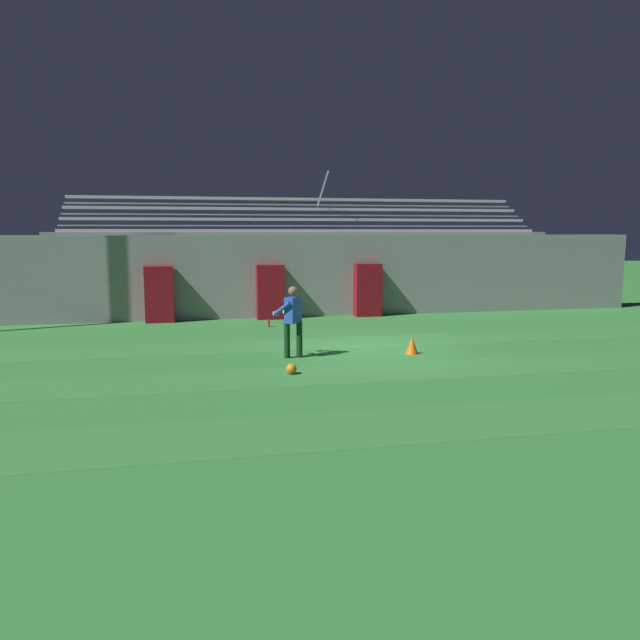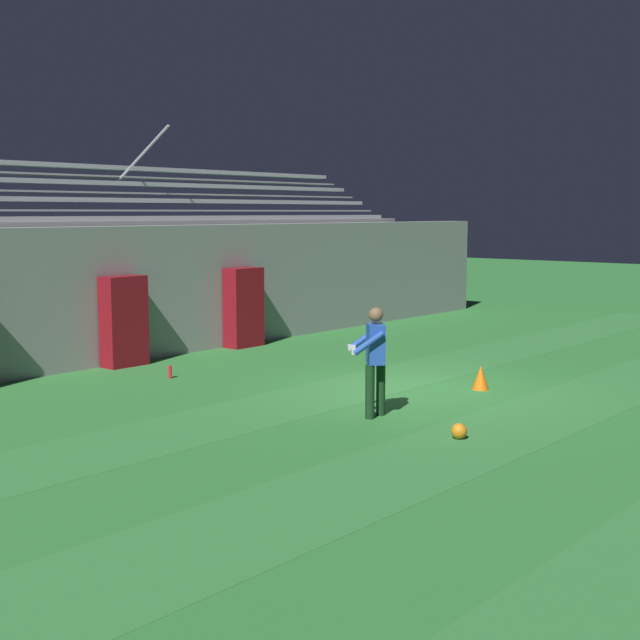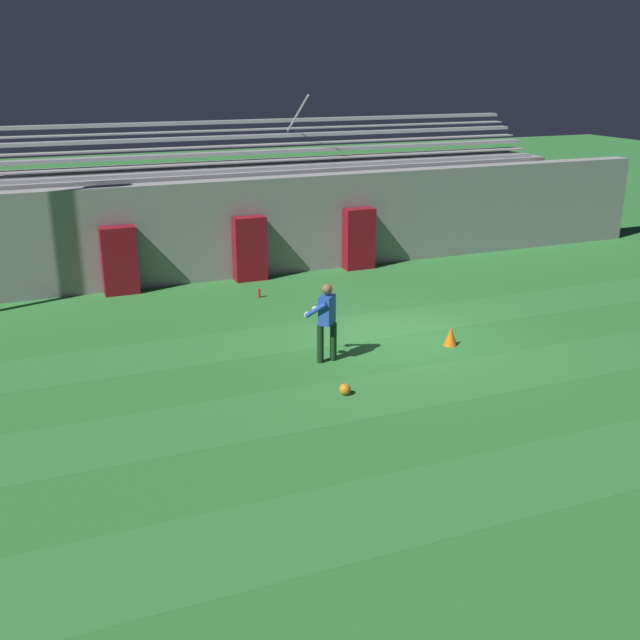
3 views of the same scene
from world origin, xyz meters
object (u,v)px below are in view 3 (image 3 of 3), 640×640
object	(u,v)px
padding_pillar_far_left	(119,261)
padding_pillar_gate_right	(359,239)
soccer_ball	(345,389)
traffic_cone	(451,336)
padding_pillar_gate_left	(250,249)
goalkeeper	(326,317)
water_bottle	(259,293)

from	to	relation	value
padding_pillar_far_left	padding_pillar_gate_right	bearing A→B (deg)	0.00
soccer_ball	traffic_cone	size ratio (longest dim) A/B	0.52
traffic_cone	padding_pillar_gate_left	bearing A→B (deg)	110.49
goalkeeper	soccer_ball	bearing A→B (deg)	-100.72
padding_pillar_far_left	water_bottle	world-z (taller)	padding_pillar_far_left
goalkeeper	traffic_cone	bearing A→B (deg)	-3.54
padding_pillar_far_left	water_bottle	size ratio (longest dim) A/B	7.58
traffic_cone	water_bottle	bearing A→B (deg)	119.40
padding_pillar_gate_left	water_bottle	xyz separation A→B (m)	(-0.30, -1.73, -0.79)
traffic_cone	goalkeeper	bearing A→B (deg)	176.46
padding_pillar_gate_right	water_bottle	distance (m)	4.16
padding_pillar_gate_right	water_bottle	world-z (taller)	padding_pillar_gate_right
soccer_ball	padding_pillar_far_left	bearing A→B (deg)	109.52
padding_pillar_gate_right	padding_pillar_gate_left	bearing A→B (deg)	180.00
padding_pillar_gate_right	water_bottle	xyz separation A→B (m)	(-3.69, -1.73, -0.79)
soccer_ball	water_bottle	distance (m)	6.50
padding_pillar_gate_left	soccer_ball	bearing A→B (deg)	-94.81
goalkeeper	traffic_cone	world-z (taller)	goalkeeper
traffic_cone	soccer_ball	bearing A→B (deg)	-154.78
goalkeeper	soccer_ball	distance (m)	1.91
padding_pillar_gate_left	water_bottle	world-z (taller)	padding_pillar_gate_left
padding_pillar_gate_left	traffic_cone	bearing A→B (deg)	-69.51
goalkeeper	soccer_ball	size ratio (longest dim) A/B	7.59
padding_pillar_gate_left	padding_pillar_far_left	distance (m)	3.60
padding_pillar_far_left	traffic_cone	size ratio (longest dim) A/B	4.33
goalkeeper	padding_pillar_far_left	bearing A→B (deg)	116.32
padding_pillar_far_left	goalkeeper	xyz separation A→B (m)	(3.23, -6.53, 0.04)
soccer_ball	traffic_cone	world-z (taller)	traffic_cone
padding_pillar_gate_right	goalkeeper	xyz separation A→B (m)	(-3.77, -6.53, 0.04)
goalkeeper	soccer_ball	xyz separation A→B (m)	(-0.32, -1.68, -0.84)
goalkeeper	water_bottle	world-z (taller)	goalkeeper
water_bottle	traffic_cone	bearing A→B (deg)	-60.60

